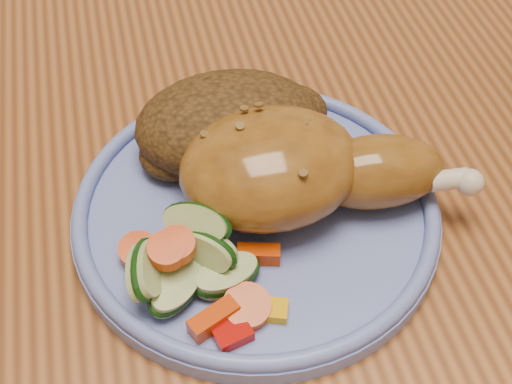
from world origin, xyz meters
TOP-DOWN VIEW (x-y plane):
  - dining_table at (0.00, 0.00)m, footprint 0.90×1.40m
  - plate at (-0.02, -0.06)m, footprint 0.23×0.23m
  - plate_rim at (-0.02, -0.06)m, footprint 0.23×0.23m
  - chicken_leg at (0.01, -0.06)m, footprint 0.18×0.09m
  - rice_pilaf at (-0.02, -0.00)m, footprint 0.13×0.09m
  - vegetable_pile at (-0.07, -0.11)m, footprint 0.10×0.10m

SIDE VIEW (x-z plane):
  - dining_table at x=0.00m, z-range 0.29..1.04m
  - plate at x=-0.02m, z-range 0.75..0.76m
  - plate_rim at x=-0.02m, z-range 0.76..0.77m
  - vegetable_pile at x=-0.07m, z-range 0.75..0.80m
  - rice_pilaf at x=-0.02m, z-range 0.76..0.81m
  - chicken_leg at x=0.01m, z-range 0.76..0.82m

